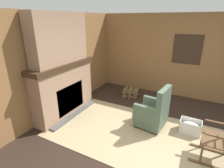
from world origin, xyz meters
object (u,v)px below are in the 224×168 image
(firewood_stack, at_px, (130,93))
(armchair, at_px, (153,113))
(rocking_chair, at_px, (220,141))
(laundry_basket, at_px, (190,127))
(storage_case, at_px, (76,56))
(oil_lamp_vase, at_px, (37,65))

(firewood_stack, bearing_deg, armchair, -50.59)
(rocking_chair, xyz_separation_m, laundry_basket, (-0.49, 0.67, -0.26))
(armchair, distance_m, storage_case, 2.53)
(armchair, xyz_separation_m, laundry_basket, (0.81, 0.17, -0.22))
(rocking_chair, bearing_deg, firewood_stack, -38.09)
(oil_lamp_vase, distance_m, storage_case, 1.30)
(oil_lamp_vase, bearing_deg, laundry_basket, 22.40)
(armchair, xyz_separation_m, rocking_chair, (1.30, -0.50, 0.04))
(rocking_chair, relative_size, storage_case, 4.81)
(oil_lamp_vase, bearing_deg, armchair, 25.81)
(storage_case, bearing_deg, firewood_stack, 43.48)
(laundry_basket, bearing_deg, firewood_stack, 148.74)
(firewood_stack, height_order, oil_lamp_vase, oil_lamp_vase)
(rocking_chair, relative_size, firewood_stack, 2.16)
(armchair, height_order, rocking_chair, rocking_chair)
(rocking_chair, relative_size, oil_lamp_vase, 4.99)
(rocking_chair, distance_m, storage_case, 3.79)
(firewood_stack, relative_size, storage_case, 2.23)
(laundry_basket, relative_size, storage_case, 1.88)
(rocking_chair, xyz_separation_m, oil_lamp_vase, (-3.58, -0.60, 1.06))
(rocking_chair, relative_size, laundry_basket, 2.56)
(armchair, xyz_separation_m, firewood_stack, (-1.09, 1.32, -0.22))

